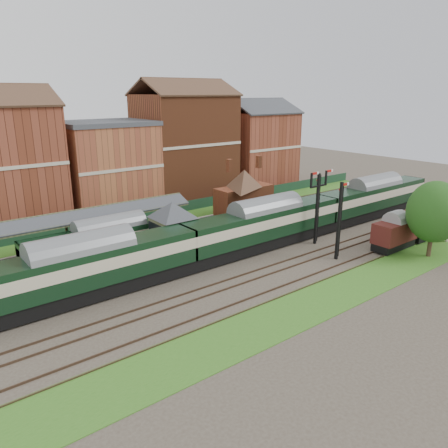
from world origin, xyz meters
TOP-DOWN VIEW (x-y plane):
  - ground at (0.00, 0.00)m, footprint 160.00×160.00m
  - grass_back at (0.00, 16.00)m, footprint 90.00×4.50m
  - grass_front at (0.00, -12.00)m, footprint 90.00×5.00m
  - fence at (0.00, 18.00)m, footprint 90.00×0.12m
  - platform at (-5.00, 9.75)m, footprint 55.00×3.40m
  - signal_box at (-3.00, 3.25)m, footprint 5.40×5.40m
  - brick_hut at (5.00, 3.25)m, footprint 3.20×2.64m
  - station_building at (12.00, 9.75)m, footprint 8.10×8.10m
  - canopy at (-11.00, 9.75)m, footprint 26.00×3.89m
  - semaphore_bracket at (12.04, -2.50)m, footprint 3.60×0.25m
  - semaphore_siding at (10.02, -7.00)m, footprint 1.23×0.25m
  - town_backdrop at (-0.18, 25.00)m, footprint 69.00×10.00m
  - dmu_train at (6.64, 0.00)m, footprint 60.58×3.18m
  - platform_railcar at (-8.26, 6.50)m, footprint 16.93×2.67m
  - goods_van_a at (23.53, -9.00)m, footprint 6.10×2.64m
  - goods_van_b at (17.19, -9.00)m, footprint 5.42×2.35m
  - tree_far at (18.10, -12.49)m, footprint 5.45×5.45m

SIDE VIEW (x-z plane):
  - ground at x=0.00m, z-range 0.00..0.00m
  - grass_back at x=0.00m, z-range 0.00..0.06m
  - grass_front at x=0.00m, z-range 0.00..0.06m
  - platform at x=-5.00m, z-range 0.00..1.00m
  - fence at x=0.00m, z-range 0.00..1.50m
  - brick_hut at x=5.00m, z-range -0.28..2.67m
  - goods_van_b at x=17.19m, z-range 0.24..3.53m
  - goods_van_a at x=23.53m, z-range 0.25..3.95m
  - platform_railcar at x=-8.26m, z-range 0.34..4.24m
  - dmu_train at x=6.64m, z-range 0.38..5.03m
  - signal_box at x=-3.00m, z-range 0.19..6.19m
  - station_building at x=12.00m, z-range 1.01..6.91m
  - semaphore_siding at x=10.02m, z-range 0.16..8.16m
  - canopy at x=-11.00m, z-range 2.54..6.62m
  - semaphore_bracket at x=12.04m, z-range 0.54..8.72m
  - tree_far at x=18.10m, z-range 0.83..8.78m
  - town_backdrop at x=-0.18m, z-range -1.00..15.00m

